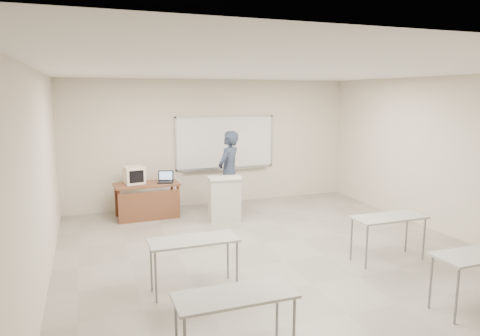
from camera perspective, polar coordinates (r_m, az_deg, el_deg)
name	(u,v)px	position (r m, az deg, el deg)	size (l,w,h in m)	color
floor	(284,262)	(7.08, 5.89, -12.32)	(7.00, 8.00, 0.01)	gray
whiteboard	(225,143)	(10.43, -1.96, 3.35)	(2.48, 0.10, 1.31)	white
student_desks	(330,250)	(5.73, 11.96, -10.68)	(4.40, 2.20, 0.73)	#9B9A96
instructor_desk	(148,194)	(9.40, -12.23, -3.46)	(1.36, 0.68, 0.75)	brown
podium	(225,199)	(9.08, -2.08, -4.12)	(0.67, 0.49, 0.93)	#BAB7B2
crt_monitor	(134,175)	(9.52, -14.00, -0.91)	(0.40, 0.45, 0.38)	#EBE3C8
laptop	(165,180)	(9.50, -9.99, -1.54)	(0.33, 0.30, 0.24)	black
mouse	(171,180)	(9.59, -9.15, -1.66)	(0.10, 0.06, 0.04)	#ACAFB4
keyboard	(233,177)	(8.91, -0.94, -1.25)	(0.40, 0.13, 0.02)	#EBE3C8
presenter	(229,172)	(9.60, -1.48, -0.55)	(0.68, 0.45, 1.85)	black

